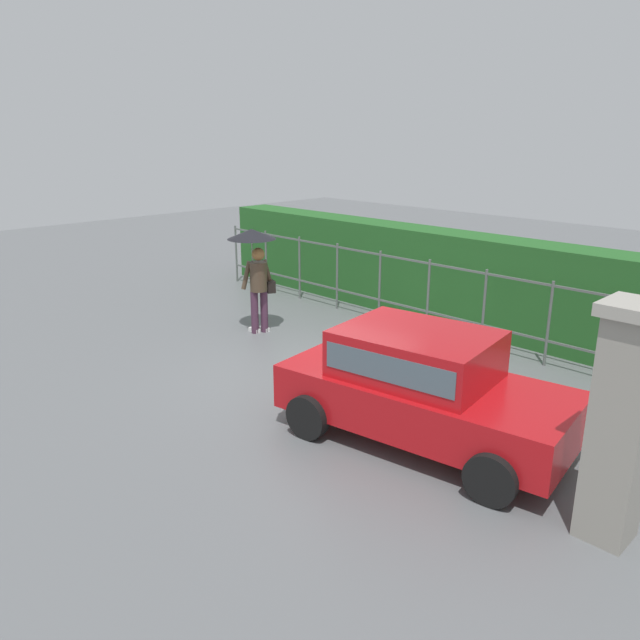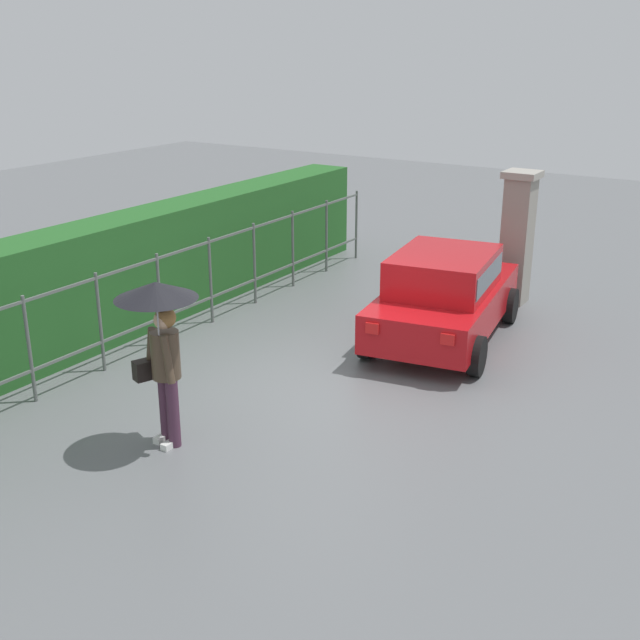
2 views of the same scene
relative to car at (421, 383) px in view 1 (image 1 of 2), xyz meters
The scene contains 6 objects.
ground_plane 2.76m from the car, 163.56° to the left, with size 40.00×40.00×0.00m, color slate.
car is the anchor object (origin of this frame).
pedestrian 5.24m from the car, 164.97° to the left, with size 0.95×0.95×2.08m.
gate_pillar 2.57m from the car, ahead, with size 0.60×0.60×2.42m.
fence_section 4.50m from the car, 124.74° to the left, with size 12.49×0.05×1.50m.
hedge_row 5.34m from the car, 118.69° to the left, with size 13.44×0.90×1.90m, color #235B23.
Camera 1 is at (6.77, -6.74, 3.88)m, focal length 34.35 mm.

